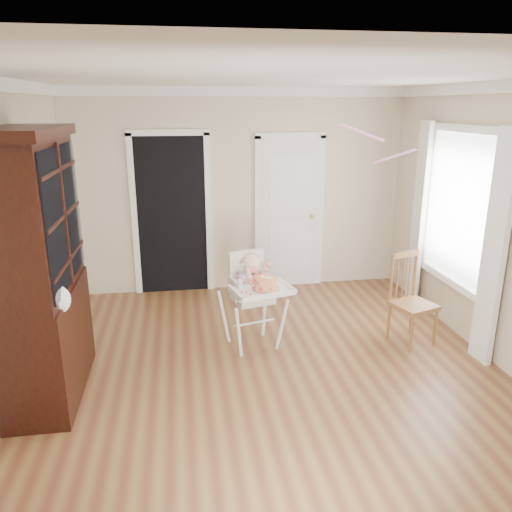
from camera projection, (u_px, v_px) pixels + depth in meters
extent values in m
plane|color=brown|center=(272.00, 377.00, 4.74)|extent=(5.00, 5.00, 0.00)
plane|color=white|center=(275.00, 76.00, 3.95)|extent=(5.00, 5.00, 0.00)
plane|color=beige|center=(239.00, 192.00, 6.71)|extent=(4.50, 0.00, 4.50)
plane|color=beige|center=(509.00, 230.00, 4.68)|extent=(0.00, 5.00, 5.00)
cube|color=black|center=(172.00, 216.00, 6.65)|extent=(0.90, 0.03, 2.10)
cube|color=white|center=(134.00, 218.00, 6.57)|extent=(0.08, 0.05, 2.18)
cube|color=white|center=(209.00, 215.00, 6.72)|extent=(0.08, 0.05, 2.18)
cube|color=white|center=(168.00, 133.00, 6.33)|extent=(1.06, 0.05, 0.08)
cube|color=white|center=(289.00, 215.00, 6.88)|extent=(0.80, 0.05, 2.05)
cube|color=white|center=(258.00, 216.00, 6.82)|extent=(0.08, 0.05, 2.13)
cube|color=white|center=(320.00, 213.00, 6.95)|extent=(0.08, 0.05, 2.13)
sphere|color=gold|center=(312.00, 216.00, 6.90)|extent=(0.06, 0.06, 0.06)
cube|color=white|center=(461.00, 208.00, 5.41)|extent=(0.02, 1.20, 1.60)
cube|color=white|center=(469.00, 129.00, 5.17)|extent=(0.06, 1.36, 0.08)
cube|color=white|center=(494.00, 251.00, 4.74)|extent=(0.08, 0.28, 2.30)
cube|color=white|center=(419.00, 216.00, 6.21)|extent=(0.08, 0.28, 2.30)
cylinder|color=white|center=(239.00, 334.00, 5.01)|extent=(0.10, 0.15, 0.60)
cylinder|color=white|center=(282.00, 326.00, 5.19)|extent=(0.14, 0.10, 0.60)
cylinder|color=white|center=(224.00, 317.00, 5.39)|extent=(0.14, 0.10, 0.60)
cylinder|color=white|center=(265.00, 310.00, 5.57)|extent=(0.10, 0.15, 0.60)
cylinder|color=white|center=(254.00, 323.00, 5.24)|extent=(0.45, 0.14, 0.02)
cube|color=silver|center=(252.00, 297.00, 5.21)|extent=(0.46, 0.44, 0.08)
cube|color=silver|center=(235.00, 289.00, 5.10)|extent=(0.12, 0.34, 0.18)
cube|color=silver|center=(269.00, 284.00, 5.25)|extent=(0.12, 0.34, 0.18)
cube|color=silver|center=(246.00, 271.00, 5.29)|extent=(0.38, 0.15, 0.44)
cube|color=white|center=(262.00, 291.00, 4.95)|extent=(0.64, 0.53, 0.03)
cube|color=white|center=(270.00, 296.00, 4.78)|extent=(0.55, 0.17, 0.04)
ellipsoid|color=beige|center=(251.00, 283.00, 5.19)|extent=(0.25, 0.22, 0.27)
sphere|color=beige|center=(251.00, 263.00, 5.13)|extent=(0.22, 0.22, 0.18)
sphere|color=red|center=(253.00, 280.00, 5.12)|extent=(0.14, 0.14, 0.14)
sphere|color=red|center=(252.00, 270.00, 5.06)|extent=(0.07, 0.07, 0.07)
sphere|color=red|center=(268.00, 264.00, 5.12)|extent=(0.06, 0.06, 0.06)
cylinder|color=silver|center=(266.00, 289.00, 4.94)|extent=(0.29, 0.29, 0.01)
cylinder|color=red|center=(266.00, 283.00, 4.93)|extent=(0.22, 0.22, 0.12)
cylinder|color=#F2E08C|center=(269.00, 278.00, 4.90)|extent=(0.10, 0.10, 0.02)
cylinder|color=#FF9BC0|center=(240.00, 283.00, 5.00)|extent=(0.06, 0.06, 0.10)
cylinder|color=#8F62AC|center=(240.00, 277.00, 4.98)|extent=(0.07, 0.07, 0.03)
cone|color=#8F62AC|center=(240.00, 274.00, 4.97)|extent=(0.02, 0.02, 0.04)
cube|color=black|center=(48.00, 342.00, 4.37)|extent=(0.54, 1.29, 0.97)
cube|color=black|center=(31.00, 217.00, 4.04)|extent=(0.49, 1.29, 1.29)
cube|color=black|center=(55.00, 224.00, 3.78)|extent=(0.02, 0.56, 1.13)
cube|color=black|center=(72.00, 208.00, 4.39)|extent=(0.02, 0.56, 1.13)
cube|color=black|center=(20.00, 132.00, 3.85)|extent=(0.58, 1.37, 0.09)
ellipsoid|color=white|center=(57.00, 300.00, 3.89)|extent=(0.21, 0.17, 0.24)
cube|color=brown|center=(413.00, 306.00, 5.31)|extent=(0.51, 0.51, 0.05)
cylinder|color=brown|center=(411.00, 333.00, 5.15)|extent=(0.03, 0.03, 0.43)
cylinder|color=brown|center=(435.00, 327.00, 5.31)|extent=(0.03, 0.03, 0.43)
cylinder|color=brown|center=(388.00, 321.00, 5.44)|extent=(0.03, 0.03, 0.43)
cylinder|color=brown|center=(412.00, 315.00, 5.60)|extent=(0.03, 0.03, 0.43)
cylinder|color=brown|center=(391.00, 279.00, 5.31)|extent=(0.03, 0.03, 0.55)
cylinder|color=brown|center=(415.00, 274.00, 5.46)|extent=(0.03, 0.03, 0.55)
cube|color=brown|center=(405.00, 254.00, 5.31)|extent=(0.35, 0.15, 0.06)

